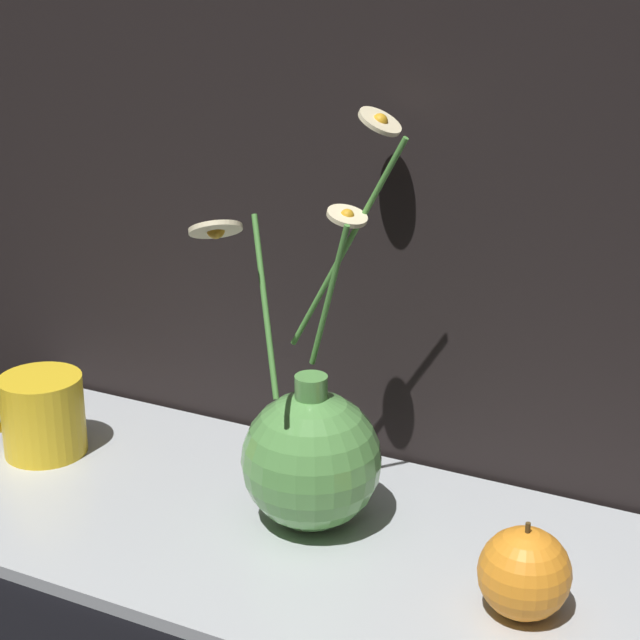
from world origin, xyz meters
name	(u,v)px	position (x,y,z in m)	size (l,w,h in m)	color
ground_plane	(328,549)	(0.00, 0.00, 0.00)	(6.00, 6.00, 0.00)	black
shelf	(328,544)	(0.00, 0.00, 0.01)	(0.87, 0.33, 0.01)	#B2B7BC
vase_with_flowers	(311,454)	(-0.03, 0.02, 0.08)	(0.15, 0.21, 0.36)	#59994C
yellow_mug	(41,414)	(-0.33, 0.02, 0.05)	(0.09, 0.08, 0.08)	yellow
orange_fruit	(524,573)	(0.18, -0.03, 0.05)	(0.07, 0.07, 0.08)	orange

